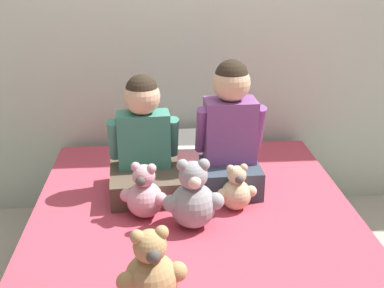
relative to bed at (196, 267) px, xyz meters
The scene contains 9 objects.
wall_behind_bed 1.47m from the bed, 90.00° to the left, with size 8.00×0.06×2.50m.
bed is the anchor object (origin of this frame).
child_on_left 0.63m from the bed, 122.90° to the left, with size 0.37×0.40×0.60m.
child_on_right 0.67m from the bed, 61.11° to the left, with size 0.35×0.31×0.67m.
teddy_bear_held_by_left_child 0.42m from the bed, 156.87° to the left, with size 0.22×0.17×0.27m.
teddy_bear_held_by_right_child 0.40m from the bed, 34.27° to the left, with size 0.19×0.14×0.23m.
teddy_bear_between_children 0.36m from the bed, behind, with size 0.27×0.20×0.32m.
teddy_bear_at_foot_of_bed 0.64m from the bed, 112.02° to the right, with size 0.24×0.19×0.30m.
pillow_at_headboard 0.83m from the bed, 90.00° to the left, with size 0.51×0.33×0.11m.
Camera 1 is at (-0.16, -1.86, 1.61)m, focal length 45.00 mm.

